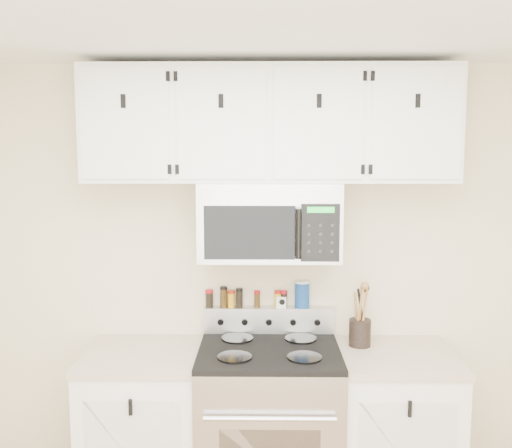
{
  "coord_description": "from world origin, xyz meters",
  "views": [
    {
      "loc": [
        -0.03,
        -1.55,
        2.0
      ],
      "look_at": [
        -0.07,
        1.45,
        1.62
      ],
      "focal_mm": 40.0,
      "sensor_mm": 36.0,
      "label": 1
    }
  ],
  "objects": [
    {
      "name": "spice_jar_2",
      "position": [
        -0.22,
        1.71,
        1.15
      ],
      "size": [
        0.04,
        0.04,
        0.1
      ],
      "color": "gold",
      "rests_on": "range"
    },
    {
      "name": "range",
      "position": [
        0.0,
        1.43,
        0.49
      ],
      "size": [
        0.76,
        0.65,
        1.1
      ],
      "color": "#B7B7BA",
      "rests_on": "floor"
    },
    {
      "name": "upper_cabinets",
      "position": [
        -0.0,
        1.58,
        2.15
      ],
      "size": [
        2.0,
        0.35,
        0.62
      ],
      "color": "white",
      "rests_on": "back_wall"
    },
    {
      "name": "spice_jar_1",
      "position": [
        -0.27,
        1.71,
        1.16
      ],
      "size": [
        0.04,
        0.04,
        0.12
      ],
      "color": "#3C2A0E",
      "rests_on": "range"
    },
    {
      "name": "utensil_crock",
      "position": [
        0.51,
        1.56,
        1.01
      ],
      "size": [
        0.12,
        0.12,
        0.35
      ],
      "color": "black",
      "rests_on": "base_cabinet_right"
    },
    {
      "name": "microwave",
      "position": [
        0.0,
        1.55,
        1.63
      ],
      "size": [
        0.76,
        0.44,
        0.42
      ],
      "color": "#9E9EA3",
      "rests_on": "back_wall"
    },
    {
      "name": "salt_canister",
      "position": [
        0.19,
        1.71,
        1.18
      ],
      "size": [
        0.09,
        0.09,
        0.16
      ],
      "color": "navy",
      "rests_on": "range"
    },
    {
      "name": "spice_jar_5",
      "position": [
        0.05,
        1.71,
        1.15
      ],
      "size": [
        0.04,
        0.04,
        0.1
      ],
      "color": "gold",
      "rests_on": "range"
    },
    {
      "name": "kitchen_timer",
      "position": [
        0.08,
        1.71,
        1.13
      ],
      "size": [
        0.06,
        0.06,
        0.07
      ],
      "primitive_type": "cube",
      "rotation": [
        0.0,
        0.0,
        -0.2
      ],
      "color": "white",
      "rests_on": "range"
    },
    {
      "name": "spice_jar_6",
      "position": [
        0.09,
        1.71,
        1.15
      ],
      "size": [
        0.04,
        0.04,
        0.1
      ],
      "color": "black",
      "rests_on": "range"
    },
    {
      "name": "spice_jar_7",
      "position": [
        0.21,
        1.71,
        1.15
      ],
      "size": [
        0.04,
        0.04,
        0.1
      ],
      "color": "orange",
      "rests_on": "range"
    },
    {
      "name": "back_wall",
      "position": [
        0.0,
        1.75,
        1.25
      ],
      "size": [
        3.5,
        0.01,
        2.5
      ],
      "primitive_type": "cube",
      "color": "beige",
      "rests_on": "floor"
    },
    {
      "name": "base_cabinet_right",
      "position": [
        0.69,
        1.45,
        0.46
      ],
      "size": [
        0.64,
        0.62,
        0.92
      ],
      "color": "white",
      "rests_on": "floor"
    },
    {
      "name": "spice_jar_0",
      "position": [
        -0.35,
        1.71,
        1.15
      ],
      "size": [
        0.05,
        0.05,
        0.1
      ],
      "color": "black",
      "rests_on": "range"
    },
    {
      "name": "spice_jar_4",
      "position": [
        -0.07,
        1.71,
        1.15
      ],
      "size": [
        0.04,
        0.04,
        0.1
      ],
      "color": "#402C0F",
      "rests_on": "range"
    },
    {
      "name": "spice_jar_3",
      "position": [
        -0.17,
        1.71,
        1.16
      ],
      "size": [
        0.04,
        0.04,
        0.11
      ],
      "color": "black",
      "rests_on": "range"
    },
    {
      "name": "base_cabinet_left",
      "position": [
        -0.69,
        1.45,
        0.46
      ],
      "size": [
        0.64,
        0.62,
        0.92
      ],
      "color": "white",
      "rests_on": "floor"
    }
  ]
}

